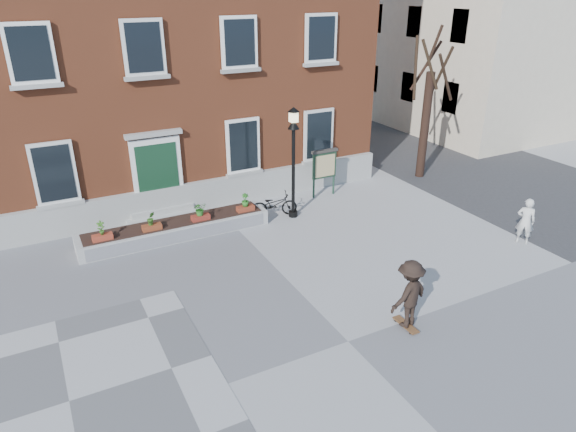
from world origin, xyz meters
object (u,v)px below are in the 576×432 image
lamp_post (293,148)px  notice_board (324,165)px  skateboarder (409,294)px  parked_car (341,117)px  bystander (526,221)px  bicycle (274,204)px

lamp_post → notice_board: size_ratio=2.10×
notice_board → lamp_post: bearing=-149.4°
notice_board → skateboarder: notice_board is taller
parked_car → bystander: (-2.49, -14.59, 0.09)m
lamp_post → notice_board: 2.63m
parked_car → skateboarder: skateboarder is taller
bystander → lamp_post: 7.82m
parked_car → bystander: 14.80m
bystander → notice_board: size_ratio=0.82×
bicycle → notice_board: notice_board is taller
parked_car → notice_board: bearing=-102.4°
notice_board → parked_car: bearing=53.5°
bystander → parked_car: bearing=-48.8°
notice_board → skateboarder: 8.57m
parked_car → skateboarder: 18.54m
bystander → lamp_post: lamp_post is taller
bicycle → bystander: bearing=-115.9°
bicycle → skateboarder: skateboarder is taller
bicycle → notice_board: bearing=-56.2°
skateboarder → bicycle: bearing=89.6°
bystander → lamp_post: size_ratio=0.39×
bicycle → lamp_post: lamp_post is taller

